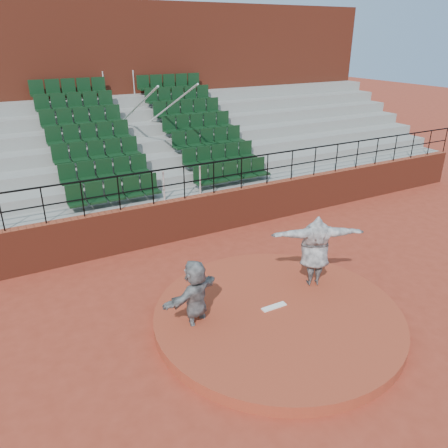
{
  "coord_description": "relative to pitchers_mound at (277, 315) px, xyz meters",
  "views": [
    {
      "loc": [
        -4.94,
        -6.56,
        5.89
      ],
      "look_at": [
        0.0,
        2.5,
        1.4
      ],
      "focal_mm": 35.0,
      "sensor_mm": 36.0,
      "label": 1
    }
  ],
  "objects": [
    {
      "name": "pitchers_mound",
      "position": [
        0.0,
        0.0,
        0.0
      ],
      "size": [
        5.5,
        5.5,
        0.25
      ],
      "primitive_type": "cylinder",
      "color": "#9E3A23",
      "rests_on": "ground"
    },
    {
      "name": "ground",
      "position": [
        0.0,
        0.0,
        -0.12
      ],
      "size": [
        90.0,
        90.0,
        0.0
      ],
      "primitive_type": "plane",
      "color": "maroon",
      "rests_on": "ground"
    },
    {
      "name": "wall_railing",
      "position": [
        0.0,
        5.0,
        1.9
      ],
      "size": [
        24.04,
        0.05,
        1.03
      ],
      "color": "black",
      "rests_on": "boundary_wall"
    },
    {
      "name": "fielder",
      "position": [
        -1.75,
        0.56,
        0.72
      ],
      "size": [
        1.63,
        1.08,
        1.68
      ],
      "primitive_type": "imported",
      "rotation": [
        0.0,
        0.0,
        3.55
      ],
      "color": "black",
      "rests_on": "ground"
    },
    {
      "name": "pitching_rubber",
      "position": [
        0.0,
        0.15,
        0.14
      ],
      "size": [
        0.6,
        0.15,
        0.03
      ],
      "primitive_type": "cube",
      "color": "white",
      "rests_on": "pitchers_mound"
    },
    {
      "name": "seating_deck",
      "position": [
        0.0,
        8.65,
        1.31
      ],
      "size": [
        24.0,
        5.97,
        4.63
      ],
      "color": "gray",
      "rests_on": "ground"
    },
    {
      "name": "pitcher",
      "position": [
        1.43,
        0.57,
        1.02
      ],
      "size": [
        2.26,
        1.42,
        1.79
      ],
      "primitive_type": "imported",
      "rotation": [
        0.0,
        0.0,
        2.74
      ],
      "color": "black",
      "rests_on": "pitchers_mound"
    },
    {
      "name": "boundary_wall",
      "position": [
        0.0,
        5.0,
        0.53
      ],
      "size": [
        24.0,
        0.3,
        1.3
      ],
      "primitive_type": "cube",
      "color": "maroon",
      "rests_on": "ground"
    },
    {
      "name": "press_box_facade",
      "position": [
        0.0,
        12.6,
        3.43
      ],
      "size": [
        24.0,
        3.0,
        7.1
      ],
      "primitive_type": "cube",
      "color": "maroon",
      "rests_on": "ground"
    }
  ]
}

